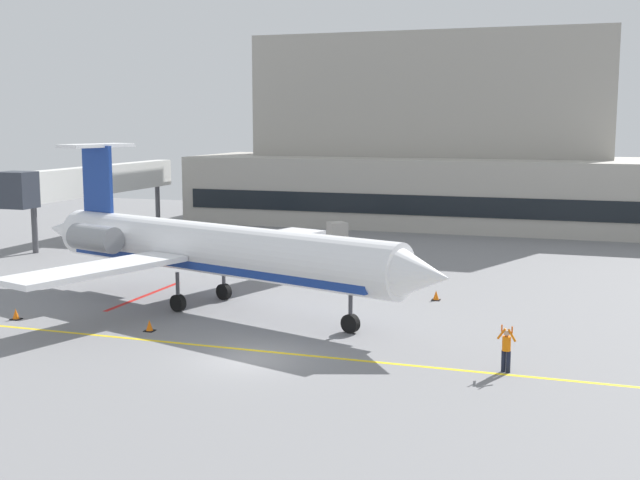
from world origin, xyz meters
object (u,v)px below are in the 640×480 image
Objects in this scene: marshaller at (506,349)px; pushback_tractor at (156,235)px; regional_jet at (208,249)px; baggage_tug at (331,236)px.

pushback_tractor is at bearing 140.66° from marshaller.
marshaller is (29.50, -24.18, 0.01)m from pushback_tractor.
baggage_tug is at bearing 90.64° from regional_jet.
regional_jet is 7.48× the size of baggage_tug.
regional_jet is 8.35× the size of pushback_tractor.
baggage_tug is 33.05m from marshaller.
marshaller is at bearing -60.09° from baggage_tug.
baggage_tug is 1.12× the size of pushback_tractor.
pushback_tractor is (-13.26, 17.55, -2.21)m from regional_jet.
pushback_tractor reaches higher than marshaller.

